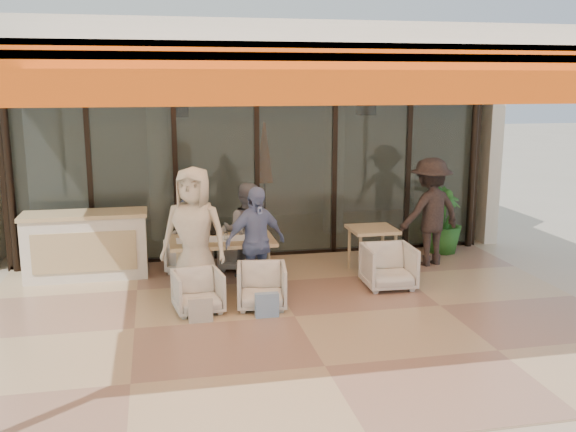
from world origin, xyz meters
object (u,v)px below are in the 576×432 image
host_counter (86,245)px  standing_woman (430,212)px  diner_navy (191,230)px  diner_grey (246,231)px  chair_near_right (262,284)px  dining_table (222,243)px  chair_far_left (190,251)px  side_table (372,234)px  chair_far_right (242,247)px  potted_palm (443,219)px  chair_near_left (198,290)px  side_chair (389,265)px  diner_cream (194,235)px  diner_periwinkle (255,242)px

host_counter → standing_woman: standing_woman is taller
diner_navy → diner_grey: bearing=169.3°
chair_near_right → dining_table: bearing=122.0°
dining_table → standing_woman: bearing=8.5°
chair_far_left → diner_grey: size_ratio=0.46×
chair_near_right → side_table: bearing=39.5°
chair_far_right → potted_palm: (3.57, 0.23, 0.25)m
chair_near_left → chair_near_right: (0.84, 0.00, 0.02)m
host_counter → side_chair: host_counter is taller
dining_table → side_chair: dining_table is taller
chair_far_left → diner_grey: diner_grey is taller
chair_far_right → diner_grey: (0.00, -0.50, 0.38)m
chair_far_left → diner_cream: size_ratio=0.36×
host_counter → diner_navy: (1.56, -0.44, 0.27)m
host_counter → potted_palm: bearing=2.8°
dining_table → standing_woman: size_ratio=0.84×
host_counter → side_chair: (4.35, -1.39, -0.17)m
side_chair → host_counter: bearing=164.3°
standing_woman → chair_far_right: bearing=-24.1°
host_counter → side_chair: 4.57m
chair_far_right → diner_periwinkle: size_ratio=0.46×
side_table → standing_woman: bearing=14.4°
diner_grey → host_counter: bearing=8.8°
dining_table → chair_far_left: (-0.41, 0.94, -0.35)m
dining_table → standing_woman: standing_woman is taller
chair_near_right → diner_periwinkle: (-0.00, 0.50, 0.45)m
chair_near_right → diner_navy: bearing=129.0°
chair_near_left → diner_navy: 1.48m
chair_far_left → chair_near_left: chair_far_left is taller
chair_near_right → host_counter: bearing=150.5°
chair_far_left → diner_navy: 0.68m
chair_far_left → diner_grey: 1.06m
host_counter → chair_far_left: host_counter is taller
side_table → side_chair: (0.00, -0.75, -0.28)m
dining_table → side_chair: 2.45m
chair_near_left → chair_near_right: bearing=-8.2°
diner_cream → diner_navy: bearing=111.8°
diner_periwinkle → potted_palm: 3.93m
chair_near_left → diner_cream: size_ratio=0.33×
side_chair → diner_cream: bearing=-179.0°
chair_far_left → side_table: side_table is taller
chair_near_right → side_table: size_ratio=0.89×
diner_grey → potted_palm: bearing=-149.3°
potted_palm → standing_woman: bearing=-130.0°
diner_grey → potted_palm: 3.65m
side_table → dining_table: bearing=-174.2°
host_counter → chair_near_left: 2.42m
dining_table → diner_grey: 0.62m
side_chair → dining_table: bearing=170.0°
dining_table → potted_palm: 4.17m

